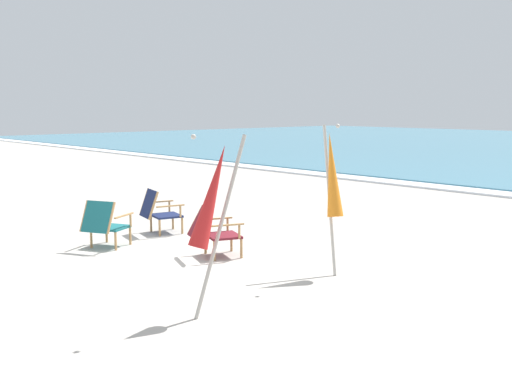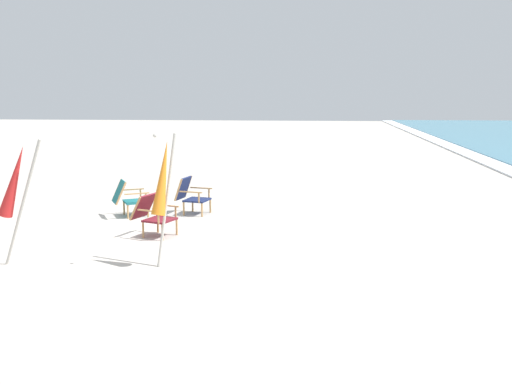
{
  "view_description": "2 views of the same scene",
  "coord_description": "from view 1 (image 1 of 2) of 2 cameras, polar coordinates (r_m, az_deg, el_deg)",
  "views": [
    {
      "loc": [
        7.3,
        -4.98,
        2.29
      ],
      "look_at": [
        -0.47,
        2.14,
        0.8
      ],
      "focal_mm": 42.0,
      "sensor_mm": 36.0,
      "label": 1
    },
    {
      "loc": [
        11.01,
        3.47,
        2.76
      ],
      "look_at": [
        -0.47,
        2.53,
        0.74
      ],
      "focal_mm": 42.0,
      "sensor_mm": 36.0,
      "label": 2
    }
  ],
  "objects": [
    {
      "name": "beach_chair_front_left",
      "position": [
        11.04,
        -9.28,
        -1.72
      ],
      "size": [
        0.72,
        0.79,
        0.82
      ],
      "color": "#19234C",
      "rests_on": "ground"
    },
    {
      "name": "beach_chair_mid_center",
      "position": [
        10.06,
        -14.21,
        -2.85
      ],
      "size": [
        0.84,
        0.9,
        0.8
      ],
      "color": "#196066",
      "rests_on": "ground"
    },
    {
      "name": "umbrella_furled_orange",
      "position": [
        8.24,
        7.27,
        1.52
      ],
      "size": [
        0.58,
        0.41,
        2.08
      ],
      "color": "#B7B2A8",
      "rests_on": "ground"
    },
    {
      "name": "beach_chair_back_left",
      "position": [
        9.23,
        -4.15,
        -3.62
      ],
      "size": [
        0.81,
        0.91,
        0.78
      ],
      "color": "maroon",
      "rests_on": "ground"
    },
    {
      "name": "ground_plane",
      "position": [
        9.13,
        -8.02,
        -6.54
      ],
      "size": [
        80.0,
        80.0,
        0.0
      ],
      "primitive_type": "plane",
      "color": "#B2AAA0"
    },
    {
      "name": "umbrella_furled_red",
      "position": [
        6.51,
        -4.21,
        -0.53
      ],
      "size": [
        0.25,
        0.78,
        2.02
      ],
      "color": "#B7B2A8",
      "rests_on": "ground"
    },
    {
      "name": "surf_band",
      "position": [
        17.19,
        21.93,
        -0.07
      ],
      "size": [
        80.0,
        1.1,
        0.06
      ],
      "primitive_type": "cube",
      "color": "white",
      "rests_on": "ground"
    }
  ]
}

